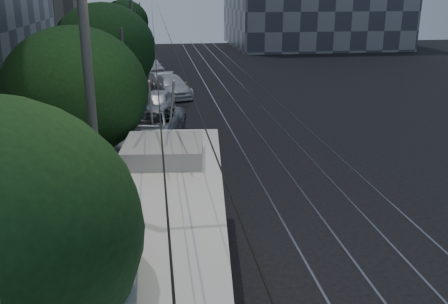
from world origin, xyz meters
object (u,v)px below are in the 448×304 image
trolleybus (169,257)px  car_white_d (152,66)px  streetlamp_far (138,21)px  car_white_b (171,86)px  car_white_c (164,83)px  streetlamp_near (108,42)px  pickup_silver (149,126)px  car_white_a (157,104)px

trolleybus → car_white_d: (-0.36, 36.84, -0.98)m
streetlamp_far → car_white_b: bearing=49.8°
car_white_c → car_white_d: bearing=84.2°
trolleybus → streetlamp_far: (-1.05, 24.02, 3.92)m
car_white_c → streetlamp_near: (-1.55, -28.64, 6.02)m
streetlamp_far → trolleybus: bearing=-87.5°
car_white_d → pickup_silver: bearing=-105.3°
car_white_b → streetlamp_near: (-2.07, -26.92, 5.98)m
trolleybus → car_white_c: (0.53, 28.23, -0.99)m
streetlamp_near → trolleybus: bearing=22.1°
car_white_c → car_white_d: size_ratio=1.02×
pickup_silver → streetlamp_near: 16.27m
car_white_a → car_white_b: car_white_a is taller
trolleybus → streetlamp_near: 5.15m
car_white_d → car_white_b: bearing=-97.0°
car_white_a → streetlamp_far: 6.03m
car_white_a → car_white_c: car_white_a is taller
car_white_b → car_white_d: size_ratio=1.23×
trolleybus → car_white_d: trolleybus is taller
car_white_b → streetlamp_far: bearing=-144.7°
trolleybus → car_white_c: bearing=94.7°
car_white_a → car_white_b: bearing=90.5°
car_white_b → streetlamp_far: size_ratio=0.56×
car_white_b → car_white_c: size_ratio=1.21×
car_white_a → car_white_b: size_ratio=0.88×
trolleybus → car_white_b: 26.54m
car_white_b → streetlamp_near: streetlamp_near is taller
pickup_silver → car_white_c: (1.08, 13.45, -0.19)m
pickup_silver → car_white_a: bearing=98.8°
car_white_c → streetlamp_far: bearing=-122.3°
pickup_silver → car_white_c: 13.50m
pickup_silver → car_white_c: size_ratio=1.50×
trolleybus → car_white_a: (-0.08, 20.55, -0.91)m
trolleybus → car_white_b: (1.05, 26.50, -0.94)m
pickup_silver → car_white_a: pickup_silver is taller
streetlamp_far → car_white_c: bearing=69.4°
trolleybus → streetlamp_near: bearing=-152.1°
trolleybus → streetlamp_near: size_ratio=1.10×
trolleybus → streetlamp_far: streetlamp_far is taller
trolleybus → car_white_c: trolleybus is taller
streetlamp_near → streetlamp_far: bearing=90.1°
car_white_d → streetlamp_near: 37.75m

